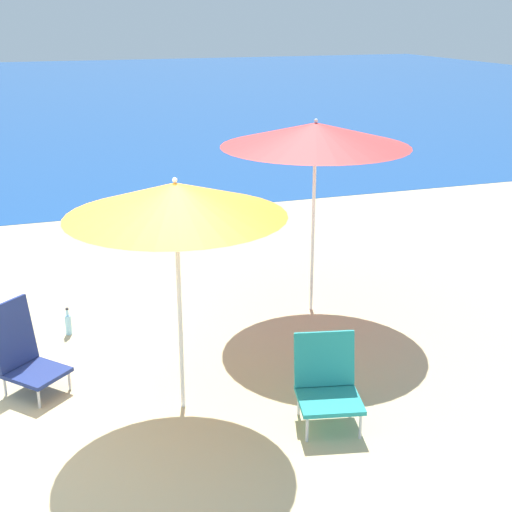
{
  "coord_description": "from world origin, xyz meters",
  "views": [
    {
      "loc": [
        -0.16,
        -5.2,
        3.21
      ],
      "look_at": [
        1.91,
        0.86,
        1.0
      ],
      "focal_mm": 50.0,
      "sensor_mm": 36.0,
      "label": 1
    }
  ],
  "objects_px": {
    "beach_chair_navy": "(24,352)",
    "water_bottle": "(68,324)",
    "beach_umbrella_orange": "(176,200)",
    "beach_umbrella_red": "(316,135)",
    "beach_chair_teal": "(327,381)"
  },
  "relations": [
    {
      "from": "beach_umbrella_red",
      "to": "beach_chair_navy",
      "type": "height_order",
      "value": "beach_umbrella_red"
    },
    {
      "from": "beach_umbrella_orange",
      "to": "water_bottle",
      "type": "relative_size",
      "value": 6.77
    },
    {
      "from": "beach_umbrella_orange",
      "to": "water_bottle",
      "type": "bearing_deg",
      "value": 114.13
    },
    {
      "from": "beach_chair_teal",
      "to": "beach_umbrella_red",
      "type": "bearing_deg",
      "value": 82.68
    },
    {
      "from": "beach_umbrella_orange",
      "to": "beach_umbrella_red",
      "type": "bearing_deg",
      "value": 40.44
    },
    {
      "from": "beach_chair_navy",
      "to": "water_bottle",
      "type": "relative_size",
      "value": 2.76
    },
    {
      "from": "beach_chair_navy",
      "to": "water_bottle",
      "type": "distance_m",
      "value": 1.17
    },
    {
      "from": "beach_umbrella_orange",
      "to": "beach_umbrella_red",
      "type": "height_order",
      "value": "beach_umbrella_red"
    },
    {
      "from": "beach_umbrella_orange",
      "to": "beach_chair_navy",
      "type": "relative_size",
      "value": 2.46
    },
    {
      "from": "beach_umbrella_orange",
      "to": "water_bottle",
      "type": "xyz_separation_m",
      "value": [
        -0.8,
        1.79,
        -1.71
      ]
    },
    {
      "from": "beach_umbrella_red",
      "to": "water_bottle",
      "type": "xyz_separation_m",
      "value": [
        -2.66,
        0.21,
        -1.87
      ]
    },
    {
      "from": "water_bottle",
      "to": "beach_umbrella_red",
      "type": "bearing_deg",
      "value": -4.42
    },
    {
      "from": "beach_chair_navy",
      "to": "water_bottle",
      "type": "height_order",
      "value": "beach_chair_navy"
    },
    {
      "from": "beach_umbrella_red",
      "to": "beach_chair_teal",
      "type": "distance_m",
      "value": 2.82
    },
    {
      "from": "beach_chair_navy",
      "to": "beach_chair_teal",
      "type": "bearing_deg",
      "value": -70.76
    }
  ]
}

